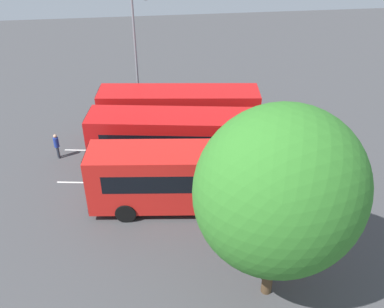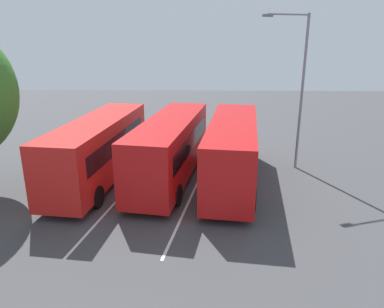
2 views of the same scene
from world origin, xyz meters
The scene contains 9 objects.
ground_plane centered at (0.00, 0.00, 0.00)m, with size 72.89×72.89×0.00m, color #424244.
bus_far_left centered at (0.01, -3.64, 1.90)m, with size 10.53×3.69×3.46m.
bus_center_left centered at (0.46, -0.24, 1.90)m, with size 10.56×4.04×3.46m.
bus_center_right centered at (0.18, 3.68, 1.90)m, with size 10.52×3.58×3.46m.
pedestrian centered at (7.77, -2.12, 0.98)m, with size 0.43×0.43×1.66m.
street_lamp centered at (2.47, -7.54, 5.14)m, with size 1.04×2.76×8.97m.
depot_tree centered at (-2.29, 9.63, 5.23)m, with size 6.25×5.62×8.52m.
lane_stripe_outer_left centered at (0.00, -1.78, 0.00)m, with size 15.28×0.12×0.01m, color silver.
lane_stripe_inner_left centered at (0.00, 1.78, 0.00)m, with size 15.28×0.12×0.01m, color silver.
Camera 1 is at (2.33, 20.91, 14.31)m, focal length 39.12 mm.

